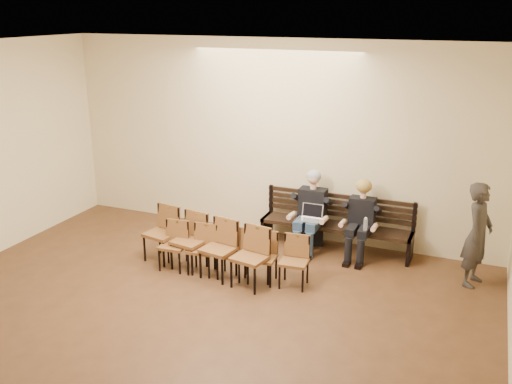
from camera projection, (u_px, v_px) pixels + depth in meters
room_walls at (137, 148)px, 6.11m from camera, size 8.02×10.01×3.51m
bench at (335, 237)px, 9.76m from camera, size 2.60×0.90×0.45m
seated_man at (311, 211)px, 9.67m from camera, size 0.57×0.79×1.37m
seated_woman at (360, 222)px, 9.38m from camera, size 0.52×0.72×1.21m
laptop at (310, 221)px, 9.49m from camera, size 0.41×0.34×0.26m
water_bottle at (365, 231)px, 9.11m from camera, size 0.08×0.08×0.23m
bag at (312, 236)px, 10.04m from camera, size 0.45×0.36×0.29m
passerby at (479, 227)px, 8.34m from camera, size 0.60×0.76×1.83m
chair_row_front at (232, 254)px, 8.71m from camera, size 2.39×0.62×0.77m
chair_row_back at (203, 246)px, 8.84m from camera, size 2.26×0.87×0.91m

